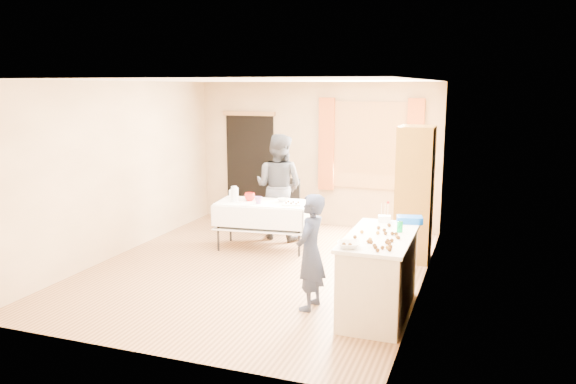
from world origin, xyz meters
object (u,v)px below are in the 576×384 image
at_px(counter, 379,274).
at_px(chair, 287,216).
at_px(woman, 279,187).
at_px(girl, 311,252).
at_px(cabinet, 415,194).
at_px(party_table, 263,221).

bearing_deg(counter, chair, 125.73).
height_order(chair, woman, woman).
bearing_deg(girl, counter, 103.41).
relative_size(cabinet, chair, 2.13).
height_order(counter, girl, girl).
xyz_separation_m(counter, woman, (-2.18, 2.61, 0.43)).
relative_size(counter, woman, 0.85).
height_order(cabinet, woman, cabinet).
distance_m(chair, girl, 3.52).
xyz_separation_m(cabinet, woman, (-2.28, 0.45, -0.11)).
xyz_separation_m(counter, party_table, (-2.19, 1.94, -0.01)).
bearing_deg(party_table, girl, -61.75).
height_order(cabinet, chair, cabinet).
relative_size(counter, girl, 1.11).
relative_size(counter, party_table, 0.98).
bearing_deg(cabinet, woman, 168.85).
xyz_separation_m(cabinet, party_table, (-2.29, -0.22, -0.54)).
bearing_deg(woman, chair, -79.40).
bearing_deg(counter, cabinet, 87.34).
bearing_deg(girl, cabinet, 163.32).
xyz_separation_m(counter, chair, (-2.21, 3.07, -0.18)).
bearing_deg(counter, girl, -170.67).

